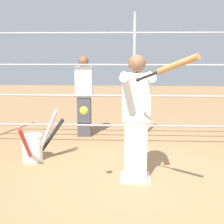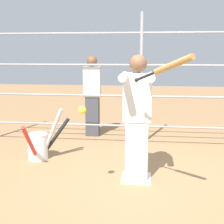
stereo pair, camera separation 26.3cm
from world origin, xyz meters
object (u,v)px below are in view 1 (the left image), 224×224
at_px(baseball_bat_swinging, 172,67).
at_px(bystander_behind_fence, 84,95).
at_px(batter, 136,114).
at_px(softball_in_flight, 84,110).
at_px(bat_bucket, 34,146).

bearing_deg(baseball_bat_swinging, bystander_behind_fence, -66.14).
bearing_deg(batter, softball_in_flight, 40.43).
relative_size(batter, softball_in_flight, 17.45).
bearing_deg(softball_in_flight, baseball_bat_swinging, 162.62).
bearing_deg(bat_bucket, softball_in_flight, 129.95).
bearing_deg(bat_bucket, bystander_behind_fence, -111.16).
bearing_deg(softball_in_flight, batter, -139.57).
xyz_separation_m(bat_bucket, bystander_behind_fence, (-0.60, -1.54, 0.61)).
distance_m(baseball_bat_swinging, bat_bucket, 2.75).
xyz_separation_m(baseball_bat_swinging, bystander_behind_fence, (1.32, -2.99, -0.71)).
xyz_separation_m(batter, bystander_behind_fence, (1.00, -2.17, -0.05)).
relative_size(softball_in_flight, bat_bucket, 0.10).
height_order(baseball_bat_swinging, bystander_behind_fence, baseball_bat_swinging).
distance_m(softball_in_flight, bystander_behind_fence, 2.73).
height_order(batter, baseball_bat_swinging, baseball_bat_swinging).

